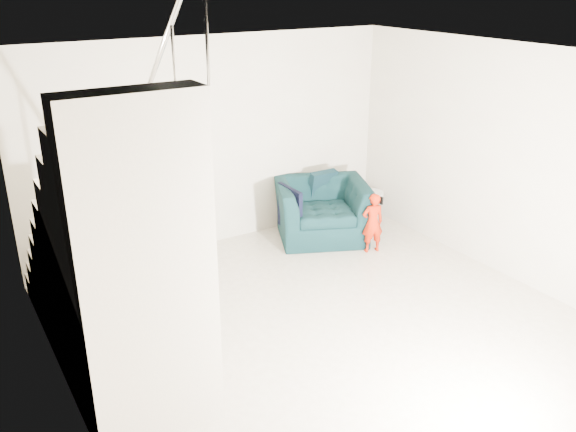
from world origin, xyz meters
The scene contains 12 objects.
floor centered at (0.00, 0.00, 0.00)m, with size 5.50×5.50×0.00m, color tan.
ceiling centered at (0.00, 0.00, 2.70)m, with size 5.50×5.50×0.00m, color silver.
back_wall centered at (0.00, 2.75, 1.35)m, with size 5.00×5.00×0.00m, color #B7A795.
left_wall centered at (-2.50, 0.00, 1.35)m, with size 5.50×5.50×0.00m, color #B7A795.
right_wall centered at (2.50, 0.00, 1.35)m, with size 5.50×5.50×0.00m, color #B7A795.
armchair centered at (1.25, 2.12, 0.39)m, with size 1.20×1.05×0.78m, color black.
toddler centered at (1.54, 1.39, 0.40)m, with size 0.29×0.19×0.80m, color #A22A05.
side_table centered at (2.25, 2.33, 0.27)m, with size 0.40×0.40×0.40m.
staircase centered at (-2.00, 0.55, 0.95)m, with size 1.02×3.03×3.62m.
cushion centered at (1.48, 2.45, 0.63)m, with size 0.40×0.12×0.38m, color black.
throw centered at (0.77, 2.16, 0.49)m, with size 0.05×0.54×0.60m, color black.
phone centered at (1.65, 1.36, 0.69)m, with size 0.02×0.05×0.10m, color black.
Camera 1 is at (-3.16, -4.20, 3.39)m, focal length 38.00 mm.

